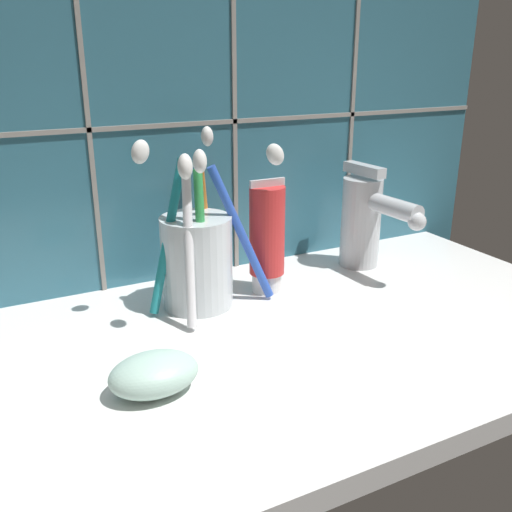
{
  "coord_description": "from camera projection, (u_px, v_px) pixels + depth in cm",
  "views": [
    {
      "loc": [
        -26.19,
        -41.46,
        27.12
      ],
      "look_at": [
        -2.92,
        3.88,
        8.62
      ],
      "focal_mm": 40.0,
      "sensor_mm": 36.0,
      "label": 1
    }
  ],
  "objects": [
    {
      "name": "sink_faucet",
      "position": [
        366.0,
        219.0,
        0.68
      ],
      "size": [
        4.76,
        12.84,
        12.46
      ],
      "rotation": [
        0.0,
        0.0,
        -1.5
      ],
      "color": "silver",
      "rests_on": "sink_counter"
    },
    {
      "name": "toothbrush_cup",
      "position": [
        198.0,
        255.0,
        0.58
      ],
      "size": [
        15.58,
        14.26,
        17.74
      ],
      "color": "silver",
      "rests_on": "sink_counter"
    },
    {
      "name": "toothpaste_tube",
      "position": [
        267.0,
        237.0,
        0.61
      ],
      "size": [
        4.0,
        3.81,
        12.51
      ],
      "color": "white",
      "rests_on": "sink_counter"
    },
    {
      "name": "tile_wall_backsplash",
      "position": [
        217.0,
        64.0,
        0.62
      ],
      "size": [
        74.89,
        1.72,
        51.32
      ],
      "color": "#336B7F",
      "rests_on": "ground"
    },
    {
      "name": "soap_bar",
      "position": [
        154.0,
        374.0,
        0.44
      ],
      "size": [
        7.06,
        5.21,
        3.11
      ],
      "primitive_type": "ellipsoid",
      "color": "silver",
      "rests_on": "sink_counter"
    },
    {
      "name": "sink_counter",
      "position": [
        301.0,
        338.0,
        0.55
      ],
      "size": [
        64.89,
        37.17,
        2.0
      ],
      "primitive_type": "cube",
      "color": "white",
      "rests_on": "ground"
    }
  ]
}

